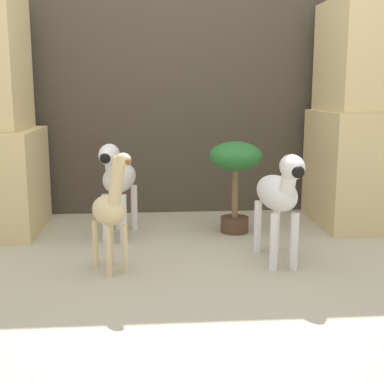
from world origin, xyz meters
name	(u,v)px	position (x,y,z in m)	size (l,w,h in m)	color
ground_plane	(194,276)	(0.00, 0.00, 0.00)	(14.00, 14.00, 0.00)	#B2A88E
wall_back	(177,56)	(0.00, 1.38, 1.10)	(6.40, 0.08, 2.20)	#473D33
rock_pillar_right	(376,121)	(1.25, 0.93, 0.68)	(0.73, 0.70, 1.42)	#DBC184
zebra_right	(279,193)	(0.44, 0.17, 0.36)	(0.20, 0.56, 0.58)	white
zebra_left	(118,178)	(-0.39, 0.70, 0.36)	(0.25, 0.56, 0.58)	white
giraffe_figurine	(111,208)	(-0.39, 0.10, 0.32)	(0.25, 0.34, 0.60)	beige
potted_palm_front	(235,166)	(0.32, 0.77, 0.41)	(0.32, 0.32, 0.56)	#513323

